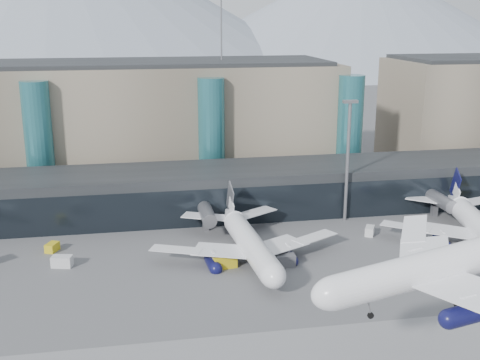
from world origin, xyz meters
name	(u,v)px	position (x,y,z in m)	size (l,w,h in m)	color
ground	(251,354)	(0.00, 0.00, 0.00)	(900.00, 900.00, 0.00)	#515154
concourse	(199,192)	(-0.02, 57.73, 4.97)	(170.00, 27.00, 10.00)	black
terminal_main	(88,123)	(-25.00, 90.00, 15.44)	(130.00, 30.00, 31.00)	gray
teal_towers	(127,139)	(-14.99, 74.01, 14.01)	(116.40, 19.40, 46.00)	#2A6C75
mountain_ridge	(169,10)	(15.97, 380.00, 45.74)	(910.00, 400.00, 110.00)	gray
lightmast_mid	(348,154)	(30.00, 48.00, 14.42)	(3.00, 1.20, 25.60)	slate
hero_jet	(464,253)	(20.39, -13.24, 17.86)	(32.01, 32.88, 10.59)	white
jet_parked_mid	(246,232)	(5.58, 32.49, 4.48)	(36.68, 35.96, 11.83)	white
jet_parked_right	(476,217)	(50.75, 32.52, 4.67)	(37.47, 38.36, 12.34)	white
veh_a	(62,261)	(-26.83, 33.17, 0.97)	(3.45, 1.94, 1.94)	silver
veh_b	(52,247)	(-29.34, 40.76, 0.80)	(2.77, 1.71, 1.60)	gold
veh_c	(284,261)	(11.11, 26.44, 1.07)	(3.87, 2.04, 2.15)	#45454A
veh_d	(370,231)	(31.72, 38.38, 0.86)	(3.01, 1.61, 1.72)	silver
veh_g	(246,246)	(6.16, 35.34, 0.70)	(2.41, 1.41, 1.41)	silver
veh_h	(225,261)	(0.90, 27.91, 1.12)	(4.05, 2.13, 2.24)	gold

